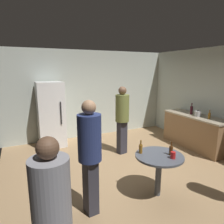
{
  "coord_description": "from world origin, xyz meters",
  "views": [
    {
      "loc": [
        -2.07,
        -3.47,
        2.14
      ],
      "look_at": [
        -0.24,
        0.45,
        1.22
      ],
      "focal_mm": 32.5,
      "sensor_mm": 36.0,
      "label": 1
    }
  ],
  "objects_px": {
    "beer_bottle_on_counter": "(209,116)",
    "foreground_table": "(159,161)",
    "plastic_cup_red": "(173,155)",
    "person_in_navy_shirt": "(90,149)",
    "person_in_gray_shirt": "(52,211)",
    "kettle": "(198,114)",
    "person_in_olive_shirt": "(122,115)",
    "beer_bottle_amber": "(141,148)",
    "wine_bottle_on_counter": "(191,110)",
    "beer_bottle_brown": "(171,150)",
    "refrigerator": "(51,115)"
  },
  "relations": [
    {
      "from": "beer_bottle_on_counter",
      "to": "person_in_gray_shirt",
      "type": "bearing_deg",
      "value": -155.85
    },
    {
      "from": "foreground_table",
      "to": "refrigerator",
      "type": "bearing_deg",
      "value": 111.73
    },
    {
      "from": "refrigerator",
      "to": "wine_bottle_on_counter",
      "type": "distance_m",
      "value": 3.91
    },
    {
      "from": "foreground_table",
      "to": "person_in_olive_shirt",
      "type": "xyz_separation_m",
      "value": [
        0.28,
        1.85,
        0.38
      ]
    },
    {
      "from": "wine_bottle_on_counter",
      "to": "plastic_cup_red",
      "type": "xyz_separation_m",
      "value": [
        -2.19,
        -1.75,
        -0.23
      ]
    },
    {
      "from": "plastic_cup_red",
      "to": "person_in_navy_shirt",
      "type": "bearing_deg",
      "value": 168.04
    },
    {
      "from": "kettle",
      "to": "person_in_navy_shirt",
      "type": "xyz_separation_m",
      "value": [
        -3.44,
        -1.21,
        0.04
      ]
    },
    {
      "from": "refrigerator",
      "to": "beer_bottle_brown",
      "type": "height_order",
      "value": "refrigerator"
    },
    {
      "from": "wine_bottle_on_counter",
      "to": "person_in_olive_shirt",
      "type": "height_order",
      "value": "person_in_olive_shirt"
    },
    {
      "from": "kettle",
      "to": "plastic_cup_red",
      "type": "relative_size",
      "value": 2.22
    },
    {
      "from": "foreground_table",
      "to": "beer_bottle_brown",
      "type": "relative_size",
      "value": 3.48
    },
    {
      "from": "kettle",
      "to": "beer_bottle_brown",
      "type": "relative_size",
      "value": 1.06
    },
    {
      "from": "wine_bottle_on_counter",
      "to": "person_in_navy_shirt",
      "type": "distance_m",
      "value": 3.78
    },
    {
      "from": "person_in_navy_shirt",
      "to": "person_in_gray_shirt",
      "type": "distance_m",
      "value": 1.21
    },
    {
      "from": "foreground_table",
      "to": "person_in_gray_shirt",
      "type": "xyz_separation_m",
      "value": [
        -1.87,
        -0.91,
        0.31
      ]
    },
    {
      "from": "plastic_cup_red",
      "to": "beer_bottle_on_counter",
      "type": "bearing_deg",
      "value": 27.79
    },
    {
      "from": "wine_bottle_on_counter",
      "to": "person_in_navy_shirt",
      "type": "relative_size",
      "value": 0.18
    },
    {
      "from": "foreground_table",
      "to": "plastic_cup_red",
      "type": "relative_size",
      "value": 7.27
    },
    {
      "from": "kettle",
      "to": "person_in_olive_shirt",
      "type": "xyz_separation_m",
      "value": [
        -1.98,
        0.56,
        0.04
      ]
    },
    {
      "from": "beer_bottle_on_counter",
      "to": "foreground_table",
      "type": "xyz_separation_m",
      "value": [
        -2.29,
        -0.95,
        -0.35
      ]
    },
    {
      "from": "beer_bottle_amber",
      "to": "wine_bottle_on_counter",
      "type": "bearing_deg",
      "value": 28.08
    },
    {
      "from": "beer_bottle_brown",
      "to": "plastic_cup_red",
      "type": "bearing_deg",
      "value": -116.62
    },
    {
      "from": "beer_bottle_on_counter",
      "to": "foreground_table",
      "type": "bearing_deg",
      "value": -157.4
    },
    {
      "from": "refrigerator",
      "to": "beer_bottle_brown",
      "type": "xyz_separation_m",
      "value": [
        1.44,
        -3.23,
        -0.08
      ]
    },
    {
      "from": "beer_bottle_on_counter",
      "to": "beer_bottle_amber",
      "type": "xyz_separation_m",
      "value": [
        -2.53,
        -0.75,
        -0.17
      ]
    },
    {
      "from": "kettle",
      "to": "person_in_gray_shirt",
      "type": "relative_size",
      "value": 0.15
    },
    {
      "from": "beer_bottle_amber",
      "to": "person_in_navy_shirt",
      "type": "relative_size",
      "value": 0.13
    },
    {
      "from": "refrigerator",
      "to": "foreground_table",
      "type": "bearing_deg",
      "value": -68.27
    },
    {
      "from": "person_in_gray_shirt",
      "to": "person_in_olive_shirt",
      "type": "bearing_deg",
      "value": 50.48
    },
    {
      "from": "kettle",
      "to": "plastic_cup_red",
      "type": "xyz_separation_m",
      "value": [
        -2.14,
        -1.48,
        -0.18
      ]
    },
    {
      "from": "person_in_olive_shirt",
      "to": "person_in_gray_shirt",
      "type": "distance_m",
      "value": 3.5
    },
    {
      "from": "beer_bottle_on_counter",
      "to": "foreground_table",
      "type": "distance_m",
      "value": 2.51
    },
    {
      "from": "plastic_cup_red",
      "to": "wine_bottle_on_counter",
      "type": "bearing_deg",
      "value": 38.69
    },
    {
      "from": "person_in_navy_shirt",
      "to": "person_in_gray_shirt",
      "type": "height_order",
      "value": "person_in_navy_shirt"
    },
    {
      "from": "wine_bottle_on_counter",
      "to": "person_in_navy_shirt",
      "type": "bearing_deg",
      "value": -157.04
    },
    {
      "from": "foreground_table",
      "to": "person_in_gray_shirt",
      "type": "distance_m",
      "value": 2.1
    },
    {
      "from": "kettle",
      "to": "beer_bottle_on_counter",
      "type": "relative_size",
      "value": 1.06
    },
    {
      "from": "foreground_table",
      "to": "person_in_navy_shirt",
      "type": "bearing_deg",
      "value": 176.0
    },
    {
      "from": "beer_bottle_on_counter",
      "to": "beer_bottle_brown",
      "type": "relative_size",
      "value": 1.0
    },
    {
      "from": "person_in_gray_shirt",
      "to": "kettle",
      "type": "bearing_deg",
      "value": 26.33
    },
    {
      "from": "beer_bottle_brown",
      "to": "plastic_cup_red",
      "type": "relative_size",
      "value": 2.09
    },
    {
      "from": "refrigerator",
      "to": "person_in_gray_shirt",
      "type": "distance_m",
      "value": 4.11
    },
    {
      "from": "kettle",
      "to": "beer_bottle_amber",
      "type": "xyz_separation_m",
      "value": [
        -2.5,
        -1.09,
        -0.15
      ]
    },
    {
      "from": "kettle",
      "to": "plastic_cup_red",
      "type": "height_order",
      "value": "kettle"
    },
    {
      "from": "plastic_cup_red",
      "to": "person_in_olive_shirt",
      "type": "height_order",
      "value": "person_in_olive_shirt"
    },
    {
      "from": "wine_bottle_on_counter",
      "to": "beer_bottle_amber",
      "type": "height_order",
      "value": "wine_bottle_on_counter"
    },
    {
      "from": "kettle",
      "to": "beer_bottle_amber",
      "type": "distance_m",
      "value": 2.73
    },
    {
      "from": "beer_bottle_amber",
      "to": "person_in_olive_shirt",
      "type": "relative_size",
      "value": 0.13
    },
    {
      "from": "kettle",
      "to": "beer_bottle_amber",
      "type": "relative_size",
      "value": 1.06
    },
    {
      "from": "foreground_table",
      "to": "person_in_navy_shirt",
      "type": "relative_size",
      "value": 0.46
    }
  ]
}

